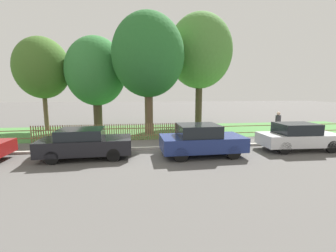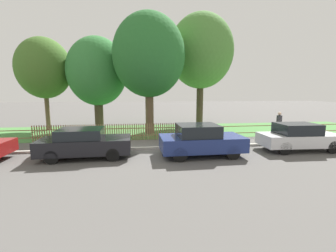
{
  "view_description": "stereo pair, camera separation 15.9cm",
  "coord_description": "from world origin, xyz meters",
  "px_view_note": "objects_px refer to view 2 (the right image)",
  "views": [
    {
      "loc": [
        0.74,
        -11.42,
        2.98
      ],
      "look_at": [
        2.51,
        0.88,
        1.1
      ],
      "focal_mm": 24.0,
      "sensor_mm": 36.0,
      "label": 1
    },
    {
      "loc": [
        0.9,
        -11.45,
        2.98
      ],
      "look_at": [
        2.51,
        0.88,
        1.1
      ],
      "focal_mm": 24.0,
      "sensor_mm": 36.0,
      "label": 2
    }
  ],
  "objects_px": {
    "parked_car_red_compact": "(299,137)",
    "covered_motorcycle": "(195,135)",
    "parked_car_black_saloon": "(85,143)",
    "parked_car_navy_estate": "(201,140)",
    "tree_mid_park": "(149,56)",
    "tree_behind_motorcycle": "(97,72)",
    "tree_nearest_kerb": "(44,68)",
    "pedestrian_near_fence": "(279,123)",
    "tree_far_left": "(201,52)"
  },
  "relations": [
    {
      "from": "parked_car_navy_estate",
      "to": "covered_motorcycle",
      "type": "relative_size",
      "value": 2.19
    },
    {
      "from": "tree_behind_motorcycle",
      "to": "tree_mid_park",
      "type": "bearing_deg",
      "value": -28.03
    },
    {
      "from": "tree_mid_park",
      "to": "tree_far_left",
      "type": "relative_size",
      "value": 0.88
    },
    {
      "from": "parked_car_black_saloon",
      "to": "parked_car_navy_estate",
      "type": "height_order",
      "value": "parked_car_navy_estate"
    },
    {
      "from": "parked_car_red_compact",
      "to": "tree_far_left",
      "type": "bearing_deg",
      "value": 110.21
    },
    {
      "from": "parked_car_navy_estate",
      "to": "tree_mid_park",
      "type": "distance_m",
      "value": 7.94
    },
    {
      "from": "parked_car_black_saloon",
      "to": "pedestrian_near_fence",
      "type": "distance_m",
      "value": 12.08
    },
    {
      "from": "covered_motorcycle",
      "to": "tree_behind_motorcycle",
      "type": "bearing_deg",
      "value": 135.93
    },
    {
      "from": "parked_car_red_compact",
      "to": "covered_motorcycle",
      "type": "relative_size",
      "value": 2.27
    },
    {
      "from": "pedestrian_near_fence",
      "to": "tree_mid_park",
      "type": "bearing_deg",
      "value": 21.82
    },
    {
      "from": "tree_nearest_kerb",
      "to": "pedestrian_near_fence",
      "type": "height_order",
      "value": "tree_nearest_kerb"
    },
    {
      "from": "parked_car_red_compact",
      "to": "tree_nearest_kerb",
      "type": "xyz_separation_m",
      "value": [
        -15.23,
        8.33,
        4.06
      ]
    },
    {
      "from": "tree_nearest_kerb",
      "to": "tree_far_left",
      "type": "bearing_deg",
      "value": 1.9
    },
    {
      "from": "covered_motorcycle",
      "to": "parked_car_navy_estate",
      "type": "bearing_deg",
      "value": -96.45
    },
    {
      "from": "parked_car_navy_estate",
      "to": "tree_mid_park",
      "type": "height_order",
      "value": "tree_mid_park"
    },
    {
      "from": "tree_mid_park",
      "to": "pedestrian_near_fence",
      "type": "height_order",
      "value": "tree_mid_park"
    },
    {
      "from": "tree_far_left",
      "to": "parked_car_red_compact",
      "type": "bearing_deg",
      "value": -71.99
    },
    {
      "from": "parked_car_red_compact",
      "to": "tree_behind_motorcycle",
      "type": "height_order",
      "value": "tree_behind_motorcycle"
    },
    {
      "from": "tree_far_left",
      "to": "parked_car_black_saloon",
      "type": "bearing_deg",
      "value": -131.89
    },
    {
      "from": "parked_car_black_saloon",
      "to": "tree_behind_motorcycle",
      "type": "bearing_deg",
      "value": 93.23
    },
    {
      "from": "tree_behind_motorcycle",
      "to": "pedestrian_near_fence",
      "type": "height_order",
      "value": "tree_behind_motorcycle"
    },
    {
      "from": "parked_car_black_saloon",
      "to": "tree_nearest_kerb",
      "type": "distance_m",
      "value": 10.29
    },
    {
      "from": "tree_nearest_kerb",
      "to": "tree_behind_motorcycle",
      "type": "distance_m",
      "value": 4.04
    },
    {
      "from": "parked_car_navy_estate",
      "to": "tree_mid_park",
      "type": "bearing_deg",
      "value": 108.47
    },
    {
      "from": "parked_car_black_saloon",
      "to": "tree_nearest_kerb",
      "type": "bearing_deg",
      "value": 117.92
    },
    {
      "from": "tree_behind_motorcycle",
      "to": "tree_mid_park",
      "type": "height_order",
      "value": "tree_mid_park"
    },
    {
      "from": "parked_car_navy_estate",
      "to": "tree_behind_motorcycle",
      "type": "xyz_separation_m",
      "value": [
        -5.97,
        8.1,
        3.76
      ]
    },
    {
      "from": "covered_motorcycle",
      "to": "parked_car_black_saloon",
      "type": "bearing_deg",
      "value": -162.88
    },
    {
      "from": "tree_nearest_kerb",
      "to": "tree_mid_park",
      "type": "height_order",
      "value": "tree_mid_park"
    },
    {
      "from": "parked_car_red_compact",
      "to": "parked_car_navy_estate",
      "type": "bearing_deg",
      "value": -175.06
    },
    {
      "from": "covered_motorcycle",
      "to": "tree_nearest_kerb",
      "type": "xyz_separation_m",
      "value": [
        -10.21,
        6.53,
        4.2
      ]
    },
    {
      "from": "parked_car_navy_estate",
      "to": "tree_far_left",
      "type": "xyz_separation_m",
      "value": [
        2.42,
        9.0,
        5.59
      ]
    },
    {
      "from": "tree_nearest_kerb",
      "to": "tree_mid_park",
      "type": "bearing_deg",
      "value": -17.91
    },
    {
      "from": "parked_car_black_saloon",
      "to": "tree_behind_motorcycle",
      "type": "distance_m",
      "value": 8.66
    },
    {
      "from": "covered_motorcycle",
      "to": "tree_mid_park",
      "type": "relative_size",
      "value": 0.21
    },
    {
      "from": "parked_car_black_saloon",
      "to": "covered_motorcycle",
      "type": "bearing_deg",
      "value": 15.44
    },
    {
      "from": "parked_car_navy_estate",
      "to": "parked_car_red_compact",
      "type": "height_order",
      "value": "parked_car_navy_estate"
    },
    {
      "from": "parked_car_black_saloon",
      "to": "tree_mid_park",
      "type": "distance_m",
      "value": 8.1
    },
    {
      "from": "parked_car_black_saloon",
      "to": "covered_motorcycle",
      "type": "relative_size",
      "value": 2.28
    },
    {
      "from": "tree_mid_park",
      "to": "parked_car_navy_estate",
      "type": "bearing_deg",
      "value": -70.87
    },
    {
      "from": "pedestrian_near_fence",
      "to": "parked_car_black_saloon",
      "type": "bearing_deg",
      "value": 53.68
    },
    {
      "from": "parked_car_black_saloon",
      "to": "tree_nearest_kerb",
      "type": "height_order",
      "value": "tree_nearest_kerb"
    },
    {
      "from": "tree_nearest_kerb",
      "to": "covered_motorcycle",
      "type": "bearing_deg",
      "value": -32.62
    },
    {
      "from": "parked_car_red_compact",
      "to": "pedestrian_near_fence",
      "type": "height_order",
      "value": "pedestrian_near_fence"
    },
    {
      "from": "parked_car_red_compact",
      "to": "covered_motorcycle",
      "type": "bearing_deg",
      "value": 162.5
    },
    {
      "from": "tree_mid_park",
      "to": "parked_car_black_saloon",
      "type": "bearing_deg",
      "value": -119.68
    },
    {
      "from": "covered_motorcycle",
      "to": "tree_nearest_kerb",
      "type": "relative_size",
      "value": 0.25
    },
    {
      "from": "tree_nearest_kerb",
      "to": "tree_mid_park",
      "type": "relative_size",
      "value": 0.85
    },
    {
      "from": "parked_car_navy_estate",
      "to": "pedestrian_near_fence",
      "type": "height_order",
      "value": "pedestrian_near_fence"
    },
    {
      "from": "tree_nearest_kerb",
      "to": "tree_far_left",
      "type": "height_order",
      "value": "tree_far_left"
    }
  ]
}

